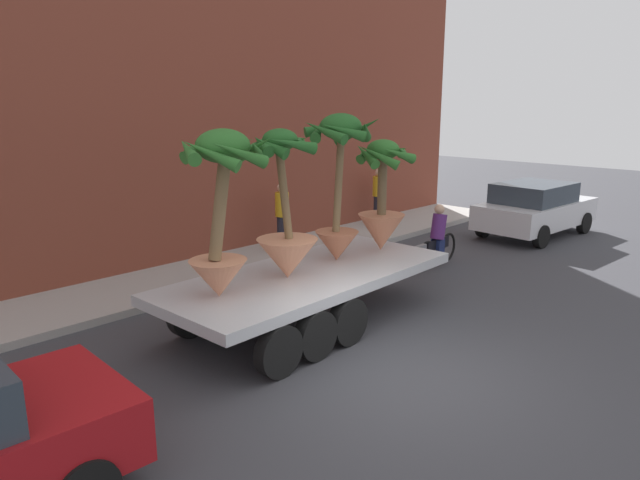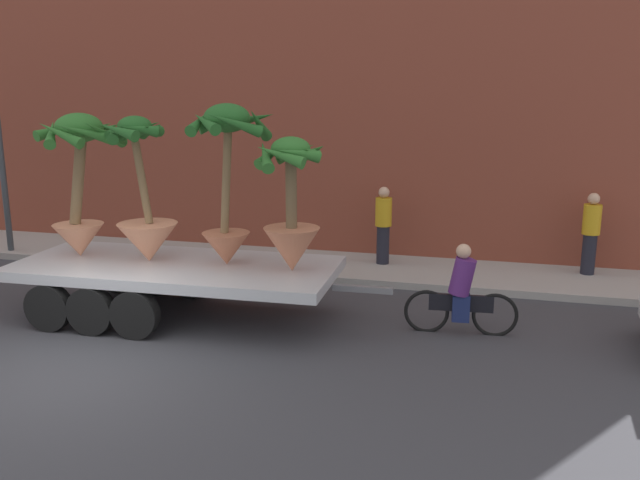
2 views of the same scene
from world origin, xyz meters
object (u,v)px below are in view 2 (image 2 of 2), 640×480
object	(u,v)px
potted_palm_front	(79,179)
pedestrian_near_gate	(591,232)
flatbed_trailer	(163,274)
cyclist	(461,294)
potted_palm_rear	(144,209)
potted_palm_middle	(228,176)
potted_palm_extra	(291,213)
pedestrian_far_left	(383,224)

from	to	relation	value
potted_palm_front	pedestrian_near_gate	bearing A→B (deg)	24.90
flatbed_trailer	cyclist	distance (m)	5.13
flatbed_trailer	potted_palm_rear	bearing A→B (deg)	177.14
flatbed_trailer	potted_palm_middle	size ratio (longest dim) A/B	2.43
potted_palm_extra	potted_palm_front	bearing A→B (deg)	-179.90
potted_palm_rear	cyclist	world-z (taller)	potted_palm_rear
potted_palm_middle	pedestrian_near_gate	distance (m)	7.65
potted_palm_front	pedestrian_far_left	distance (m)	6.34
potted_palm_middle	potted_palm_front	xyz separation A→B (m)	(-2.75, -0.13, -0.12)
pedestrian_near_gate	cyclist	bearing A→B (deg)	-122.46
potted_palm_extra	cyclist	xyz separation A→B (m)	(2.76, 0.42, -1.28)
cyclist	pedestrian_far_left	distance (m)	4.02
potted_palm_extra	cyclist	world-z (taller)	potted_palm_extra
cyclist	pedestrian_far_left	world-z (taller)	pedestrian_far_left
flatbed_trailer	cyclist	bearing A→B (deg)	5.25
pedestrian_near_gate	potted_palm_extra	bearing A→B (deg)	-140.90
potted_palm_extra	pedestrian_far_left	size ratio (longest dim) A/B	1.29
pedestrian_near_gate	potted_palm_middle	bearing A→B (deg)	-147.11
potted_palm_rear	cyclist	size ratio (longest dim) A/B	1.37
potted_palm_front	potted_palm_extra	xyz separation A→B (m)	(3.89, 0.01, -0.43)
potted_palm_rear	potted_palm_front	world-z (taller)	potted_palm_front
potted_palm_rear	potted_palm_middle	world-z (taller)	potted_palm_middle
potted_palm_middle	pedestrian_near_gate	xyz separation A→B (m)	(6.30, 4.08, -1.46)
potted_palm_extra	pedestrian_near_gate	world-z (taller)	potted_palm_extra
flatbed_trailer	cyclist	size ratio (longest dim) A/B	3.60
pedestrian_far_left	cyclist	bearing A→B (deg)	-62.00
cyclist	potted_palm_middle	bearing A→B (deg)	-175.64
flatbed_trailer	potted_palm_extra	distance (m)	2.64
flatbed_trailer	potted_palm_extra	bearing A→B (deg)	1.30
potted_palm_front	pedestrian_near_gate	size ratio (longest dim) A/B	1.49
potted_palm_rear	potted_palm_front	bearing A→B (deg)	178.53
potted_palm_rear	potted_palm_front	distance (m)	1.34
potted_palm_rear	potted_palm_extra	distance (m)	2.64
potted_palm_rear	pedestrian_near_gate	size ratio (longest dim) A/B	1.47
cyclist	flatbed_trailer	bearing A→B (deg)	-174.75
pedestrian_far_left	pedestrian_near_gate	bearing A→B (deg)	3.31
potted_palm_front	cyclist	bearing A→B (deg)	3.64
potted_palm_front	potted_palm_extra	bearing A→B (deg)	0.10
potted_palm_rear	cyclist	distance (m)	5.55
potted_palm_front	cyclist	world-z (taller)	potted_palm_front
potted_palm_rear	potted_palm_middle	size ratio (longest dim) A/B	0.92
potted_palm_middle	pedestrian_far_left	distance (m)	4.57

